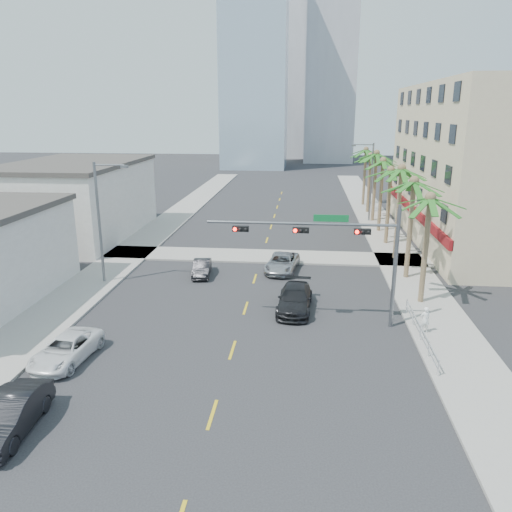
{
  "coord_description": "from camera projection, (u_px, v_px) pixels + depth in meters",
  "views": [
    {
      "loc": [
        3.68,
        -20.24,
        12.45
      ],
      "look_at": [
        0.66,
        10.31,
        3.5
      ],
      "focal_mm": 35.0,
      "sensor_mm": 36.0,
      "label": 1
    }
  ],
  "objects": [
    {
      "name": "ground",
      "position": [
        220.0,
        389.0,
        23.17
      ],
      "size": [
        260.0,
        260.0,
        0.0
      ],
      "primitive_type": "plane",
      "color": "#262628",
      "rests_on": "ground"
    },
    {
      "name": "sidewalk_right",
      "position": [
        404.0,
        267.0,
        41.12
      ],
      "size": [
        4.0,
        120.0,
        0.15
      ],
      "primitive_type": "cube",
      "color": "gray",
      "rests_on": "ground"
    },
    {
      "name": "sidewalk_left",
      "position": [
        122.0,
        259.0,
        43.39
      ],
      "size": [
        4.0,
        120.0,
        0.15
      ],
      "primitive_type": "cube",
      "color": "gray",
      "rests_on": "ground"
    },
    {
      "name": "sidewalk_cross",
      "position": [
        262.0,
        256.0,
        44.17
      ],
      "size": [
        80.0,
        4.0,
        0.15
      ],
      "primitive_type": "cube",
      "color": "gray",
      "rests_on": "ground"
    },
    {
      "name": "building_right",
      "position": [
        498.0,
        165.0,
        47.65
      ],
      "size": [
        15.25,
        28.0,
        15.0
      ],
      "color": "#CEB791",
      "rests_on": "ground"
    },
    {
      "name": "building_left_far",
      "position": [
        76.0,
        201.0,
        50.76
      ],
      "size": [
        11.0,
        18.0,
        7.2
      ],
      "primitive_type": "cube",
      "color": "beige",
      "rests_on": "ground"
    },
    {
      "name": "tower_far_left",
      "position": [
        255.0,
        55.0,
        107.97
      ],
      "size": [
        14.0,
        14.0,
        48.0
      ],
      "primitive_type": "cube",
      "color": "#99B2C6",
      "rests_on": "ground"
    },
    {
      "name": "tower_far_right",
      "position": [
        332.0,
        34.0,
        119.01
      ],
      "size": [
        12.0,
        12.0,
        60.0
      ],
      "primitive_type": "cube",
      "color": "#ADADB2",
      "rests_on": "ground"
    },
    {
      "name": "tower_far_center",
      "position": [
        284.0,
        79.0,
        137.0
      ],
      "size": [
        16.0,
        16.0,
        42.0
      ],
      "primitive_type": "cube",
      "color": "#ADADB2",
      "rests_on": "ground"
    },
    {
      "name": "traffic_signal_mast",
      "position": [
        340.0,
        244.0,
        28.81
      ],
      "size": [
        11.12,
        0.54,
        7.2
      ],
      "color": "slate",
      "rests_on": "ground"
    },
    {
      "name": "palm_tree_0",
      "position": [
        430.0,
        199.0,
        31.56
      ],
      "size": [
        4.8,
        4.8,
        7.8
      ],
      "color": "brown",
      "rests_on": "ground"
    },
    {
      "name": "palm_tree_1",
      "position": [
        414.0,
        182.0,
        36.43
      ],
      "size": [
        4.8,
        4.8,
        8.16
      ],
      "color": "brown",
      "rests_on": "ground"
    },
    {
      "name": "palm_tree_2",
      "position": [
        402.0,
        170.0,
        41.3
      ],
      "size": [
        4.8,
        4.8,
        8.52
      ],
      "color": "brown",
      "rests_on": "ground"
    },
    {
      "name": "palm_tree_3",
      "position": [
        391.0,
        171.0,
        46.46
      ],
      "size": [
        4.8,
        4.8,
        7.8
      ],
      "color": "brown",
      "rests_on": "ground"
    },
    {
      "name": "palm_tree_4",
      "position": [
        383.0,
        162.0,
        51.33
      ],
      "size": [
        4.8,
        4.8,
        8.16
      ],
      "color": "brown",
      "rests_on": "ground"
    },
    {
      "name": "palm_tree_5",
      "position": [
        377.0,
        154.0,
        56.2
      ],
      "size": [
        4.8,
        4.8,
        8.52
      ],
      "color": "brown",
      "rests_on": "ground"
    },
    {
      "name": "palm_tree_6",
      "position": [
        371.0,
        156.0,
        61.36
      ],
      "size": [
        4.8,
        4.8,
        7.8
      ],
      "color": "brown",
      "rests_on": "ground"
    },
    {
      "name": "palm_tree_7",
      "position": [
        366.0,
        150.0,
        66.23
      ],
      "size": [
        4.8,
        4.8,
        8.16
      ],
      "color": "brown",
      "rests_on": "ground"
    },
    {
      "name": "streetlight_left",
      "position": [
        101.0,
        217.0,
        36.17
      ],
      "size": [
        2.55,
        0.25,
        9.0
      ],
      "color": "slate",
      "rests_on": "ground"
    },
    {
      "name": "streetlight_right",
      "position": [
        370.0,
        178.0,
        57.02
      ],
      "size": [
        2.55,
        0.25,
        9.0
      ],
      "color": "slate",
      "rests_on": "ground"
    },
    {
      "name": "guardrail",
      "position": [
        421.0,
        331.0,
        27.74
      ],
      "size": [
        0.08,
        8.08,
        1.0
      ],
      "color": "silver",
      "rests_on": "ground"
    },
    {
      "name": "car_parked_mid",
      "position": [
        10.0,
        415.0,
        19.9
      ],
      "size": [
        1.94,
        4.8,
        1.55
      ],
      "primitive_type": "imported",
      "rotation": [
        0.0,
        0.0,
        0.06
      ],
      "color": "black",
      "rests_on": "ground"
    },
    {
      "name": "car_parked_far",
      "position": [
        66.0,
        349.0,
        25.64
      ],
      "size": [
        2.61,
        4.89,
        1.31
      ],
      "primitive_type": "imported",
      "rotation": [
        0.0,
        0.0,
        -0.1
      ],
      "color": "white",
      "rests_on": "ground"
    },
    {
      "name": "car_lane_left",
      "position": [
        202.0,
        268.0,
        39.1
      ],
      "size": [
        1.7,
        3.83,
        1.22
      ],
      "primitive_type": "imported",
      "rotation": [
        0.0,
        0.0,
        0.11
      ],
      "color": "black",
      "rests_on": "ground"
    },
    {
      "name": "car_lane_center",
      "position": [
        282.0,
        263.0,
        40.14
      ],
      "size": [
        2.92,
        5.23,
        1.38
      ],
      "primitive_type": "imported",
      "rotation": [
        0.0,
        0.0,
        -0.13
      ],
      "color": "#A7A7AC",
      "rests_on": "ground"
    },
    {
      "name": "car_lane_right",
      "position": [
        295.0,
        299.0,
        32.24
      ],
      "size": [
        2.4,
        5.32,
        1.51
      ],
      "primitive_type": "imported",
      "rotation": [
        0.0,
        0.0,
        -0.05
      ],
      "color": "black",
      "rests_on": "ground"
    },
    {
      "name": "pedestrian",
      "position": [
        425.0,
        320.0,
        28.6
      ],
      "size": [
        0.63,
        0.48,
        1.56
      ],
      "primitive_type": "imported",
      "rotation": [
        0.0,
        0.0,
        3.34
      ],
      "color": "white",
      "rests_on": "sidewalk_right"
    }
  ]
}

